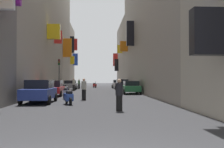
% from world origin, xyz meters
% --- Properties ---
extents(ground_plane, '(140.00, 140.00, 0.00)m').
position_xyz_m(ground_plane, '(0.00, 30.00, 0.00)').
color(ground_plane, '#2D2D30').
extents(building_left_mid_a, '(7.35, 35.30, 20.11)m').
position_xyz_m(building_left_mid_a, '(-8.00, 31.01, 10.05)').
color(building_left_mid_a, '#9E9384').
rests_on(building_left_mid_a, ground).
extents(building_left_mid_b, '(7.36, 11.34, 12.65)m').
position_xyz_m(building_left_mid_b, '(-7.98, 54.31, 6.33)').
color(building_left_mid_b, '#B2A899').
rests_on(building_left_mid_b, ground).
extents(building_right_mid_a, '(7.19, 31.42, 15.89)m').
position_xyz_m(building_right_mid_a, '(8.00, 26.12, 7.94)').
color(building_right_mid_a, '#9E9384').
rests_on(building_right_mid_a, ground).
extents(building_right_mid_b, '(7.03, 18.18, 12.75)m').
position_xyz_m(building_right_mid_b, '(7.99, 50.92, 6.37)').
color(building_right_mid_b, '#9E9384').
rests_on(building_right_mid_b, ground).
extents(parked_car_green, '(1.85, 3.97, 1.39)m').
position_xyz_m(parked_car_green, '(3.90, 24.45, 0.74)').
color(parked_car_green, '#236638').
rests_on(parked_car_green, ground).
extents(parked_car_black, '(1.91, 4.12, 1.55)m').
position_xyz_m(parked_car_black, '(3.87, 34.59, 0.80)').
color(parked_car_black, black).
rests_on(parked_car_black, ground).
extents(parked_car_white, '(1.84, 4.14, 1.44)m').
position_xyz_m(parked_car_white, '(3.81, 42.75, 0.76)').
color(parked_car_white, white).
rests_on(parked_car_white, ground).
extents(parked_car_red, '(2.02, 3.95, 1.47)m').
position_xyz_m(parked_car_red, '(-3.91, 21.35, 0.76)').
color(parked_car_red, '#B21E1E').
rests_on(parked_car_red, ground).
extents(parked_car_grey, '(1.92, 4.46, 1.39)m').
position_xyz_m(parked_car_grey, '(-3.67, 35.99, 0.74)').
color(parked_car_grey, slate).
rests_on(parked_car_grey, ground).
extents(parked_car_blue, '(1.96, 4.12, 1.55)m').
position_xyz_m(parked_car_blue, '(-3.61, 13.88, 0.80)').
color(parked_car_blue, navy).
rests_on(parked_car_blue, ground).
extents(scooter_red, '(0.71, 1.80, 1.13)m').
position_xyz_m(scooter_red, '(-0.15, 45.46, 0.46)').
color(scooter_red, red).
rests_on(scooter_red, ground).
extents(scooter_white, '(0.78, 1.81, 1.13)m').
position_xyz_m(scooter_white, '(-3.90, 29.41, 0.46)').
color(scooter_white, silver).
rests_on(scooter_white, ground).
extents(scooter_silver, '(0.63, 1.92, 1.13)m').
position_xyz_m(scooter_silver, '(-2.20, 17.94, 0.46)').
color(scooter_silver, '#ADADB2').
rests_on(scooter_silver, ground).
extents(scooter_blue, '(0.72, 1.76, 1.13)m').
position_xyz_m(scooter_blue, '(-1.53, 12.59, 0.46)').
color(scooter_blue, '#2D4CAD').
rests_on(scooter_blue, ground).
extents(pedestrian_crossing, '(0.54, 0.54, 1.65)m').
position_xyz_m(pedestrian_crossing, '(-0.73, 16.19, 0.82)').
color(pedestrian_crossing, black).
rests_on(pedestrian_crossing, ground).
extents(pedestrian_near_left, '(0.39, 0.39, 1.69)m').
position_xyz_m(pedestrian_near_left, '(-2.86, 32.63, 0.84)').
color(pedestrian_near_left, black).
rests_on(pedestrian_near_left, ground).
extents(pedestrian_near_right, '(0.48, 0.48, 1.57)m').
position_xyz_m(pedestrian_near_right, '(-2.63, 39.78, 0.78)').
color(pedestrian_near_right, black).
rests_on(pedestrian_near_right, ground).
extents(pedestrian_mid_street, '(0.39, 0.39, 1.62)m').
position_xyz_m(pedestrian_mid_street, '(1.39, 8.91, 0.80)').
color(pedestrian_mid_street, black).
rests_on(pedestrian_mid_street, ground).
extents(traffic_light_near_corner, '(0.26, 0.34, 4.16)m').
position_xyz_m(traffic_light_near_corner, '(-4.64, 31.03, 2.84)').
color(traffic_light_near_corner, '#2D2D2D').
rests_on(traffic_light_near_corner, ground).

